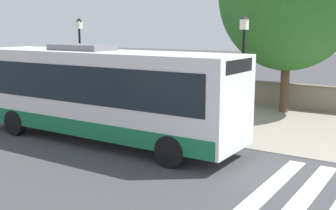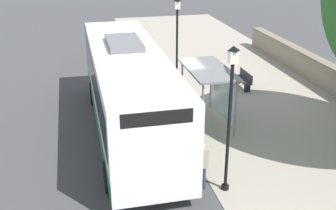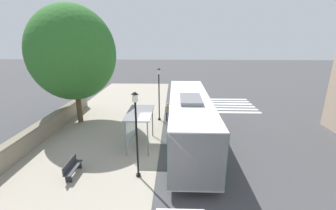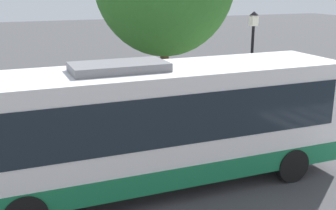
# 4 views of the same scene
# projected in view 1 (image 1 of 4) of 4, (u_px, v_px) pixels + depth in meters

# --- Properties ---
(ground_plane) EXTENTS (120.00, 120.00, 0.00)m
(ground_plane) POSITION_uv_depth(u_px,v_px,m) (106.00, 126.00, 18.33)
(ground_plane) COLOR #424244
(ground_plane) RESTS_ON ground
(sidewalk_plaza) EXTENTS (9.00, 44.00, 0.02)m
(sidewalk_plaza) POSITION_uv_depth(u_px,v_px,m) (163.00, 109.00, 22.04)
(sidewalk_plaza) COLOR #9E9384
(sidewalk_plaza) RESTS_ON ground
(stone_wall) EXTENTS (0.60, 20.00, 1.32)m
(stone_wall) POSITION_uv_depth(u_px,v_px,m) (200.00, 88.00, 25.27)
(stone_wall) COLOR gray
(stone_wall) RESTS_ON ground
(bus) EXTENTS (2.70, 11.07, 3.59)m
(bus) POSITION_uv_depth(u_px,v_px,m) (99.00, 92.00, 15.60)
(bus) COLOR white
(bus) RESTS_ON ground
(bus_shelter) EXTENTS (1.64, 3.30, 2.41)m
(bus_shelter) POSITION_uv_depth(u_px,v_px,m) (149.00, 79.00, 18.50)
(bus_shelter) COLOR slate
(bus_shelter) RESTS_ON ground
(pedestrian) EXTENTS (0.34, 0.22, 1.63)m
(pedestrian) POSITION_uv_depth(u_px,v_px,m) (227.00, 122.00, 14.69)
(pedestrian) COLOR #2D3347
(pedestrian) RESTS_ON ground
(bench) EXTENTS (0.40, 1.57, 0.88)m
(bench) POSITION_uv_depth(u_px,v_px,m) (128.00, 97.00, 23.16)
(bench) COLOR #333338
(bench) RESTS_ON ground
(street_lamp_near) EXTENTS (0.28, 0.28, 4.66)m
(street_lamp_near) POSITION_uv_depth(u_px,v_px,m) (80.00, 59.00, 19.83)
(street_lamp_near) COLOR black
(street_lamp_near) RESTS_ON ground
(street_lamp_far) EXTENTS (0.28, 0.28, 4.63)m
(street_lamp_far) POSITION_uv_depth(u_px,v_px,m) (243.00, 70.00, 14.87)
(street_lamp_far) COLOR black
(street_lamp_far) RESTS_ON ground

